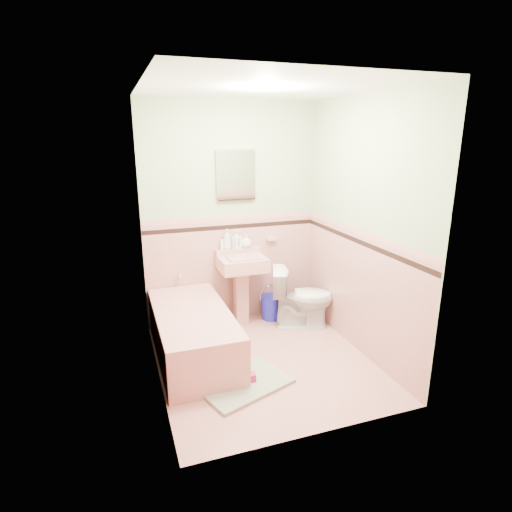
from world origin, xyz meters
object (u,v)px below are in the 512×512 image
object	(u,v)px
soap_bottle_mid	(237,239)
soap_bottle_right	(246,241)
soap_bottle_left	(227,239)
shoe	(246,378)
sink	(243,291)
medicine_cabinet	(236,175)
bathtub	(193,335)
toilet	(302,297)
bucket	(271,307)

from	to	relation	value
soap_bottle_mid	soap_bottle_right	bearing A→B (deg)	0.00
soap_bottle_left	shoe	world-z (taller)	soap_bottle_left
sink	soap_bottle_left	bearing A→B (deg)	124.51
sink	shoe	xyz separation A→B (m)	(-0.34, -1.18, -0.34)
medicine_cabinet	soap_bottle_mid	world-z (taller)	medicine_cabinet
shoe	bathtub	bearing A→B (deg)	120.70
bathtub	toilet	distance (m)	1.35
soap_bottle_left	shoe	bearing A→B (deg)	-99.06
sink	toilet	xyz separation A→B (m)	(0.64, -0.24, -0.06)
soap_bottle_left	soap_bottle_mid	world-z (taller)	soap_bottle_left
sink	shoe	distance (m)	1.27
bathtub	soap_bottle_right	world-z (taller)	soap_bottle_right
medicine_cabinet	toilet	bearing A→B (deg)	-35.62
sink	toilet	world-z (taller)	sink
soap_bottle_mid	bucket	size ratio (longest dim) A/B	0.75
bathtub	medicine_cabinet	size ratio (longest dim) A/B	2.73
soap_bottle_right	bucket	size ratio (longest dim) A/B	0.56
bathtub	soap_bottle_mid	bearing A→B (deg)	46.71
soap_bottle_right	shoe	world-z (taller)	soap_bottle_right
sink	soap_bottle_right	bearing A→B (deg)	60.65
soap_bottle_mid	soap_bottle_right	size ratio (longest dim) A/B	1.33
medicine_cabinet	soap_bottle_mid	size ratio (longest dim) A/B	2.60
medicine_cabinet	soap_bottle_left	distance (m)	0.72
sink	bucket	size ratio (longest dim) A/B	2.89
soap_bottle_mid	bucket	xyz separation A→B (m)	(0.38, -0.13, -0.84)
shoe	soap_bottle_mid	bearing A→B (deg)	79.48
sink	shoe	world-z (taller)	sink
bucket	bathtub	bearing A→B (deg)	-151.26
medicine_cabinet	soap_bottle_right	world-z (taller)	medicine_cabinet
soap_bottle_mid	shoe	xyz separation A→B (m)	(-0.33, -1.36, -0.91)
soap_bottle_left	bucket	bearing A→B (deg)	-14.88
shoe	toilet	bearing A→B (deg)	46.86
bathtub	soap_bottle_left	bearing A→B (deg)	51.92
soap_bottle_mid	shoe	bearing A→B (deg)	-103.62
bathtub	soap_bottle_mid	distance (m)	1.23
sink	soap_bottle_left	size ratio (longest dim) A/B	3.50
sink	toilet	size ratio (longest dim) A/B	1.18
sink	medicine_cabinet	bearing A→B (deg)	90.00
soap_bottle_left	bucket	xyz separation A→B (m)	(0.50, -0.13, -0.85)
medicine_cabinet	toilet	world-z (taller)	medicine_cabinet
bucket	soap_bottle_mid	bearing A→B (deg)	161.04
soap_bottle_mid	toilet	size ratio (longest dim) A/B	0.30
soap_bottle_left	soap_bottle_right	world-z (taller)	soap_bottle_left
soap_bottle_mid	shoe	size ratio (longest dim) A/B	1.27
soap_bottle_right	toilet	size ratio (longest dim) A/B	0.23
bathtub	soap_bottle_left	world-z (taller)	soap_bottle_left
medicine_cabinet	shoe	size ratio (longest dim) A/B	3.30
bucket	shoe	size ratio (longest dim) A/B	1.69
medicine_cabinet	shoe	bearing A→B (deg)	-103.77
sink	bucket	xyz separation A→B (m)	(0.37, 0.05, -0.27)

